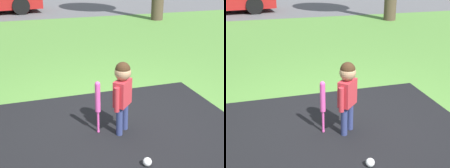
% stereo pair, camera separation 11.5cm
% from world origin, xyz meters
% --- Properties ---
extents(ground_plane, '(60.00, 60.00, 0.00)m').
position_xyz_m(ground_plane, '(0.00, 0.00, 0.00)').
color(ground_plane, '#518438').
extents(street_strip, '(40.00, 6.00, 0.01)m').
position_xyz_m(street_strip, '(0.00, 10.87, 0.00)').
color(street_strip, '#59595B').
rests_on(street_strip, ground).
extents(child, '(0.27, 0.28, 0.89)m').
position_xyz_m(child, '(0.03, -0.25, 0.58)').
color(child, navy).
rests_on(child, ground).
extents(baseball_bat, '(0.06, 0.06, 0.66)m').
position_xyz_m(baseball_bat, '(-0.25, -0.18, 0.43)').
color(baseball_bat, '#E54CA5').
rests_on(baseball_bat, ground).
extents(sports_ball, '(0.09, 0.09, 0.09)m').
position_xyz_m(sports_ball, '(0.05, -0.97, 0.05)').
color(sports_ball, white).
rests_on(sports_ball, ground).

